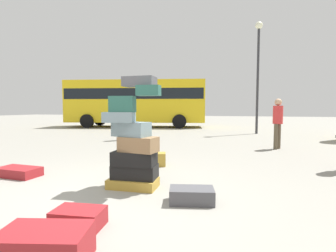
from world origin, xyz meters
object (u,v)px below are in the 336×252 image
object	(u,v)px
parked_bus	(136,100)
person_tourist_with_camera	(278,119)
suitcase_maroon_right_side	(45,246)
person_bearded_onlooker	(126,117)
suitcase_tan_left_side	(153,159)
suitcase_charcoal_foreground_near	(192,195)
lamp_post	(258,60)
suitcase_tower	(134,146)
suitcase_maroon_upright_blue	(79,218)
suitcase_maroon_white_trunk	(19,172)

from	to	relation	value
parked_bus	person_tourist_with_camera	bearing A→B (deg)	-55.76
suitcase_maroon_right_side	person_bearded_onlooker	world-z (taller)	person_bearded_onlooker
suitcase_tan_left_side	suitcase_charcoal_foreground_near	distance (m)	2.35
lamp_post	suitcase_tan_left_side	bearing A→B (deg)	-106.91
suitcase_tan_left_side	suitcase_charcoal_foreground_near	xyz separation A→B (m)	(1.29, -1.97, -0.04)
suitcase_charcoal_foreground_near	parked_bus	world-z (taller)	parked_bus
suitcase_tan_left_side	suitcase_maroon_right_side	bearing A→B (deg)	-101.49
suitcase_maroon_right_side	parked_bus	distance (m)	15.89
suitcase_tower	lamp_post	xyz separation A→B (m)	(2.28, 9.93, 2.99)
suitcase_tan_left_side	suitcase_maroon_upright_blue	xyz separation A→B (m)	(0.26, -3.02, -0.05)
suitcase_maroon_white_trunk	person_bearded_onlooker	bearing A→B (deg)	97.07
suitcase_tan_left_side	suitcase_maroon_white_trunk	size ratio (longest dim) A/B	0.73
suitcase_charcoal_foreground_near	person_bearded_onlooker	world-z (taller)	person_bearded_onlooker
suitcase_maroon_right_side	person_tourist_with_camera	xyz separation A→B (m)	(2.56, 7.03, 0.80)
suitcase_maroon_right_side	lamp_post	distance (m)	12.70
suitcase_tan_left_side	parked_bus	bearing A→B (deg)	97.84
suitcase_tower	person_tourist_with_camera	world-z (taller)	suitcase_tower
suitcase_tower	suitcase_maroon_upright_blue	xyz separation A→B (m)	(0.00, -1.44, -0.59)
suitcase_maroon_white_trunk	parked_bus	bearing A→B (deg)	105.92
suitcase_tower	suitcase_maroon_upright_blue	distance (m)	1.55
suitcase_maroon_white_trunk	suitcase_maroon_upright_blue	distance (m)	2.78
suitcase_maroon_white_trunk	parked_bus	size ratio (longest dim) A/B	0.08
suitcase_tower	person_tourist_with_camera	bearing A→B (deg)	61.44
suitcase_maroon_right_side	lamp_post	world-z (taller)	lamp_post
suitcase_tower	suitcase_maroon_white_trunk	xyz separation A→B (m)	(-2.38, 0.01, -0.60)
suitcase_tan_left_side	suitcase_tower	bearing A→B (deg)	-98.34
suitcase_maroon_upright_blue	person_tourist_with_camera	xyz separation A→B (m)	(2.69, 6.39, 0.85)
person_tourist_with_camera	lamp_post	xyz separation A→B (m)	(-0.42, 4.98, 2.73)
person_tourist_with_camera	lamp_post	world-z (taller)	lamp_post
suitcase_maroon_right_side	suitcase_maroon_upright_blue	size ratio (longest dim) A/B	1.36
suitcase_maroon_white_trunk	person_bearded_onlooker	xyz separation A→B (m)	(-0.51, 5.63, 0.84)
person_bearded_onlooker	lamp_post	bearing A→B (deg)	125.51
parked_bus	suitcase_tan_left_side	bearing A→B (deg)	-77.15
suitcase_tan_left_side	person_bearded_onlooker	size ratio (longest dim) A/B	0.37
person_tourist_with_camera	suitcase_charcoal_foreground_near	bearing A→B (deg)	12.91
lamp_post	parked_bus	bearing A→B (deg)	160.74
person_bearded_onlooker	parked_bus	distance (m)	7.57
person_bearded_onlooker	suitcase_tower	bearing A→B (deg)	22.95
suitcase_maroon_upright_blue	person_bearded_onlooker	bearing A→B (deg)	104.98
suitcase_maroon_right_side	suitcase_tan_left_side	distance (m)	3.69
suitcase_charcoal_foreground_near	person_tourist_with_camera	distance (m)	5.65
person_bearded_onlooker	parked_bus	size ratio (longest dim) A/B	0.16
suitcase_maroon_right_side	suitcase_maroon_white_trunk	xyz separation A→B (m)	(-2.52, 2.09, -0.06)
lamp_post	suitcase_maroon_right_side	bearing A→B (deg)	-100.10
suitcase_charcoal_foreground_near	suitcase_maroon_white_trunk	distance (m)	3.43
suitcase_tower	person_tourist_with_camera	distance (m)	5.64
suitcase_maroon_right_side	person_bearded_onlooker	distance (m)	8.33
suitcase_maroon_white_trunk	lamp_post	world-z (taller)	lamp_post
suitcase_maroon_white_trunk	person_bearded_onlooker	world-z (taller)	person_bearded_onlooker
parked_bus	suitcase_maroon_upright_blue	bearing A→B (deg)	-81.18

